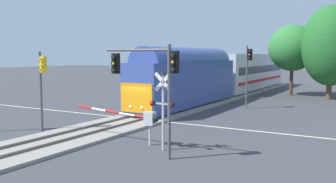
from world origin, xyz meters
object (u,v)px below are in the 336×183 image
traffic_signal_far_side (248,67)px  traffic_signal_median (42,78)px  crossing_signal_mast (163,102)px  traffic_signal_near_right (150,73)px  commuter_train (226,73)px  oak_far_right (331,46)px  elm_centre_background (292,48)px  crossing_gate_near (141,118)px

traffic_signal_far_side → traffic_signal_median: bearing=-116.0°
crossing_signal_mast → traffic_signal_near_right: bearing=-87.1°
commuter_train → oak_far_right: (10.53, 3.44, 3.01)m
crossing_signal_mast → elm_centre_background: size_ratio=0.48×
commuter_train → traffic_signal_near_right: 26.22m
crossing_signal_mast → elm_centre_background: 30.04m
commuter_train → traffic_signal_median: commuter_train is taller
traffic_signal_median → elm_centre_background: elm_centre_background is taller
traffic_signal_near_right → oak_far_right: (4.50, 28.93, 1.83)m
crossing_signal_mast → elm_centre_background: bearing=89.7°
traffic_signal_far_side → oak_far_right: oak_far_right is taller
crossing_gate_near → oak_far_right: 28.14m
crossing_gate_near → traffic_signal_far_side: size_ratio=0.99×
crossing_gate_near → traffic_signal_median: traffic_signal_median is taller
oak_far_right → traffic_signal_far_side: bearing=-115.6°
traffic_signal_near_right → elm_centre_background: (0.07, 31.13, 1.66)m
commuter_train → traffic_signal_near_right: commuter_train is taller
crossing_signal_mast → traffic_signal_median: bearing=179.1°
crossing_signal_mast → traffic_signal_far_side: (-0.87, 16.34, 1.30)m
commuter_train → traffic_signal_median: (-2.79, -24.10, 0.59)m
commuter_train → traffic_signal_median: 24.26m
oak_far_right → elm_centre_background: size_ratio=1.21×
commuter_train → oak_far_right: bearing=18.1°
traffic_signal_near_right → traffic_signal_far_side: size_ratio=0.94×
crossing_signal_mast → traffic_signal_far_side: 16.41m
commuter_train → crossing_signal_mast: commuter_train is taller
traffic_signal_near_right → oak_far_right: bearing=81.2°
traffic_signal_near_right → traffic_signal_median: traffic_signal_near_right is taller
traffic_signal_median → traffic_signal_far_side: bearing=64.0°
commuter_train → elm_centre_background: elm_centre_background is taller
commuter_train → crossing_signal_mast: (5.97, -24.24, -0.31)m
crossing_signal_mast → traffic_signal_median: 8.80m
crossing_signal_mast → traffic_signal_far_side: size_ratio=0.72×
crossing_gate_near → elm_centre_background: size_ratio=0.67×
commuter_train → elm_centre_background: 8.78m
commuter_train → traffic_signal_far_side: size_ratio=6.88×
traffic_signal_near_right → traffic_signal_median: size_ratio=1.05×
commuter_train → traffic_signal_far_side: 9.45m
traffic_signal_near_right → traffic_signal_far_side: (-0.93, 17.59, -0.19)m
crossing_gate_near → traffic_signal_near_right: 3.63m
crossing_signal_mast → traffic_signal_median: traffic_signal_median is taller
traffic_signal_far_side → elm_centre_background: bearing=85.7°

